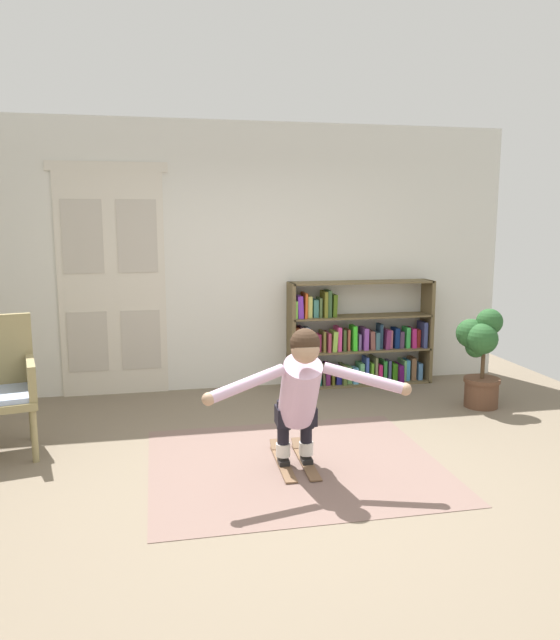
% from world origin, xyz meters
% --- Properties ---
extents(ground_plane, '(7.20, 7.20, 0.00)m').
position_xyz_m(ground_plane, '(0.00, 0.00, 0.00)').
color(ground_plane, '#716451').
extents(back_wall, '(6.00, 0.10, 2.90)m').
position_xyz_m(back_wall, '(0.00, 2.60, 1.45)').
color(back_wall, silver).
rests_on(back_wall, ground).
extents(double_door, '(1.22, 0.05, 2.45)m').
position_xyz_m(double_door, '(-1.43, 2.54, 1.23)').
color(double_door, beige).
rests_on(double_door, ground).
extents(rug, '(2.21, 1.93, 0.01)m').
position_xyz_m(rug, '(0.02, 0.27, 0.00)').
color(rug, '#755C54').
rests_on(rug, ground).
extents(bookshelf, '(1.66, 0.30, 1.18)m').
position_xyz_m(bookshelf, '(1.21, 2.39, 0.49)').
color(bookshelf, brown).
rests_on(bookshelf, ground).
extents(potted_plant, '(0.44, 0.43, 1.00)m').
position_xyz_m(potted_plant, '(2.16, 1.32, 0.56)').
color(potted_plant, brown).
rests_on(potted_plant, ground).
extents(skis_pair, '(0.29, 0.74, 0.07)m').
position_xyz_m(skis_pair, '(0.02, 0.29, 0.02)').
color(skis_pair, brown).
rests_on(skis_pair, rug).
extents(person_skier, '(1.45, 0.66, 1.05)m').
position_xyz_m(person_skier, '(0.02, 0.07, 0.66)').
color(person_skier, white).
rests_on(person_skier, skis_pair).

